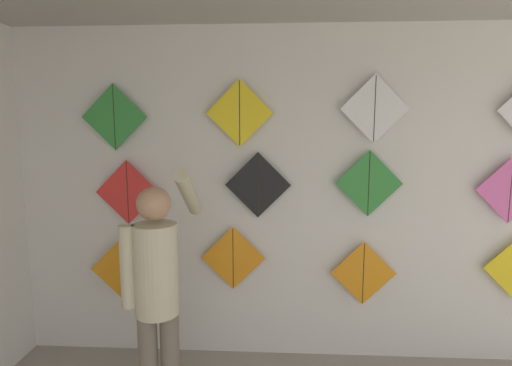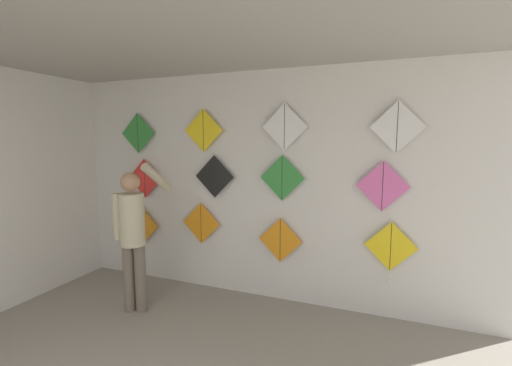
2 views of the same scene
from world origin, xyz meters
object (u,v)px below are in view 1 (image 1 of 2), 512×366
object	(u,v)px
shopkeeper	(157,286)
kite_10	(375,109)
kite_6	(369,183)
kite_7	(511,190)
kite_1	(233,258)
kite_2	(363,273)
kite_9	(240,113)
kite_0	(122,269)
kite_5	(258,185)
kite_8	(114,117)
kite_4	(128,192)

from	to	relation	value
shopkeeper	kite_10	distance (m)	2.09
kite_6	kite_7	world-z (taller)	kite_6
kite_1	kite_2	bearing A→B (deg)	0.00
kite_6	kite_10	distance (m)	0.60
kite_1	kite_7	world-z (taller)	kite_7
kite_10	kite_9	bearing A→B (deg)	180.00
kite_0	kite_10	bearing A→B (deg)	0.00
shopkeeper	kite_9	bearing A→B (deg)	44.18
kite_0	kite_7	bearing A→B (deg)	0.00
kite_2	kite_5	world-z (taller)	kite_5
kite_2	kite_9	distance (m)	1.68
kite_8	kite_5	bearing A→B (deg)	0.00
shopkeeper	kite_10	world-z (taller)	kite_10
kite_1	kite_2	distance (m)	1.10
kite_2	kite_8	world-z (taller)	kite_8
kite_9	kite_10	world-z (taller)	kite_10
kite_4	kite_5	world-z (taller)	kite_5
kite_7	kite_9	size ratio (longest dim) A/B	1.00
kite_5	kite_2	bearing A→B (deg)	0.00
kite_6	kite_7	bearing A→B (deg)	0.00
kite_5	kite_6	bearing A→B (deg)	0.00
shopkeeper	kite_7	size ratio (longest dim) A/B	3.17
kite_7	kite_8	size ratio (longest dim) A/B	1.00
kite_0	kite_1	xyz separation A→B (m)	(0.97, 0.00, 0.12)
shopkeeper	kite_5	xyz separation A→B (m)	(0.61, 0.82, 0.54)
kite_4	kite_10	bearing A→B (deg)	0.00
kite_5	kite_9	world-z (taller)	kite_9
kite_7	kite_5	bearing A→B (deg)	180.00
kite_0	kite_6	world-z (taller)	kite_6
kite_6	kite_9	size ratio (longest dim) A/B	1.00
kite_4	kite_8	bearing A→B (deg)	180.00
shopkeeper	kite_1	world-z (taller)	shopkeeper
kite_6	kite_0	bearing A→B (deg)	180.00
shopkeeper	kite_1	xyz separation A→B (m)	(0.40, 0.82, -0.09)
kite_0	kite_2	bearing A→B (deg)	0.00
kite_7	kite_2	bearing A→B (deg)	180.00
kite_7	kite_8	distance (m)	3.25
shopkeeper	kite_6	distance (m)	1.81
kite_0	kite_7	distance (m)	3.27
kite_4	kite_7	bearing A→B (deg)	0.00
kite_2	kite_4	size ratio (longest dim) A/B	1.00
kite_0	shopkeeper	bearing A→B (deg)	-55.41
kite_1	kite_8	bearing A→B (deg)	180.00
kite_0	kite_1	size ratio (longest dim) A/B	1.00
kite_2	kite_7	bearing A→B (deg)	0.00
kite_2	kite_0	bearing A→B (deg)	180.00
kite_1	kite_7	distance (m)	2.31
kite_6	kite_7	xyz separation A→B (m)	(1.12, 0.00, -0.04)
kite_9	kite_1	bearing A→B (deg)	180.00
kite_5	kite_8	world-z (taller)	kite_8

